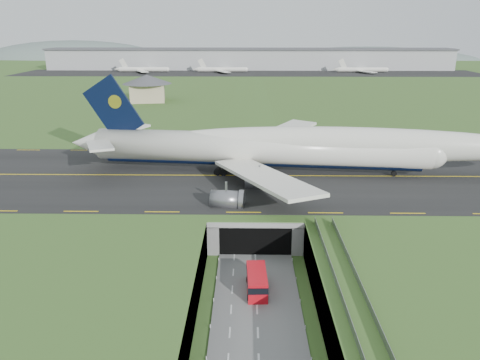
{
  "coord_description": "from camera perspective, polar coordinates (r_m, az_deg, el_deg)",
  "views": [
    {
      "loc": [
        -1.45,
        -62.29,
        36.29
      ],
      "look_at": [
        -2.74,
        20.0,
        9.39
      ],
      "focal_mm": 35.0,
      "sensor_mm": 36.0,
      "label": 1
    }
  ],
  "objects": [
    {
      "name": "ground",
      "position": [
        72.11,
        1.97,
        -12.13
      ],
      "size": [
        900.0,
        900.0,
        0.0
      ],
      "primitive_type": "plane",
      "color": "#416026",
      "rests_on": "ground"
    },
    {
      "name": "airfield_deck",
      "position": [
        70.65,
        2.0,
        -10.03
      ],
      "size": [
        800.0,
        800.0,
        6.0
      ],
      "primitive_type": "cube",
      "color": "gray",
      "rests_on": "ground"
    },
    {
      "name": "trench_road",
      "position": [
        65.68,
        2.09,
        -15.35
      ],
      "size": [
        12.0,
        75.0,
        0.2
      ],
      "primitive_type": "cube",
      "color": "slate",
      "rests_on": "ground"
    },
    {
      "name": "taxiway",
      "position": [
        99.98,
        1.69,
        0.51
      ],
      "size": [
        800.0,
        44.0,
        0.18
      ],
      "primitive_type": "cube",
      "color": "black",
      "rests_on": "airfield_deck"
    },
    {
      "name": "tunnel_portal",
      "position": [
        85.62,
        1.8,
        -4.55
      ],
      "size": [
        17.0,
        22.3,
        6.0
      ],
      "color": "gray",
      "rests_on": "ground"
    },
    {
      "name": "guideway",
      "position": [
        54.58,
        14.57,
        -17.14
      ],
      "size": [
        3.0,
        53.0,
        7.05
      ],
      "color": "#A8A8A3",
      "rests_on": "ground"
    },
    {
      "name": "jumbo_jet",
      "position": [
        101.09,
        6.63,
        3.95
      ],
      "size": [
        103.14,
        64.48,
        21.44
      ],
      "rotation": [
        0.0,
        0.0,
        -0.1
      ],
      "color": "white",
      "rests_on": "ground"
    },
    {
      "name": "shuttle_tram",
      "position": [
        68.56,
        2.06,
        -12.25
      ],
      "size": [
        3.08,
        7.5,
        3.02
      ],
      "rotation": [
        0.0,
        0.0,
        0.04
      ],
      "color": "red",
      "rests_on": "ground"
    },
    {
      "name": "service_building",
      "position": [
        206.88,
        -11.24,
        11.21
      ],
      "size": [
        23.66,
        23.66,
        11.3
      ],
      "rotation": [
        0.0,
        0.0,
        0.15
      ],
      "color": "#C1AF8B",
      "rests_on": "ground"
    },
    {
      "name": "cargo_terminal",
      "position": [
        362.4,
        1.15,
        14.56
      ],
      "size": [
        320.0,
        67.0,
        15.6
      ],
      "color": "#B2B2B2",
      "rests_on": "ground"
    },
    {
      "name": "distant_hills",
      "position": [
        498.31,
        8.72,
        13.26
      ],
      "size": [
        700.0,
        91.0,
        60.0
      ],
      "color": "slate",
      "rests_on": "ground"
    }
  ]
}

